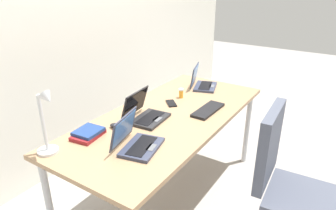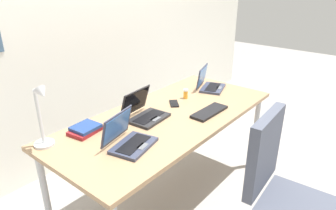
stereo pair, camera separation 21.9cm
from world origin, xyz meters
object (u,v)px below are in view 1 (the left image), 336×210
Objects in this scene: laptop_back_left at (145,114)px; book_stack at (88,133)px; computer_mouse at (116,126)px; office_chair at (290,199)px; laptop_center at (202,83)px; desk_lamp at (47,123)px; laptop_near_mouse at (136,141)px; external_keyboard at (208,110)px; pill_bottle at (181,93)px; cell_phone at (171,103)px.

book_stack is (-0.40, 0.15, -0.02)m from laptop_back_left.
computer_mouse is 1.20m from office_chair.
desk_lamp is at bearing 171.71° from laptop_center.
office_chair is (-0.66, -0.98, -0.38)m from laptop_center.
office_chair is at bearing -65.07° from book_stack.
laptop_near_mouse is 0.29m from computer_mouse.
laptop_back_left is 1.39× the size of book_stack.
desk_lamp reaches higher than laptop_back_left.
external_keyboard is at bearing 72.14° from office_chair.
laptop_back_left is 3.77× the size of pill_bottle.
laptop_near_mouse is at bearing -79.79° from book_stack.
laptop_near_mouse is 0.85m from pill_bottle.
pill_bottle reaches higher than cell_phone.
desk_lamp reaches higher than pill_bottle.
external_keyboard is at bearing -111.76° from pill_bottle.
cell_phone is at bearing 79.24° from office_chair.
external_keyboard is 0.31m from cell_phone.
external_keyboard is (-0.44, -0.28, -0.03)m from laptop_center.
desk_lamp is at bearing 158.39° from computer_mouse.
laptop_back_left is 0.43m from book_stack.
book_stack is at bearing 100.21° from laptop_near_mouse.
cell_phone is 1.08m from office_chair.
office_chair reaches higher than laptop_near_mouse.
external_keyboard is at bearing -10.09° from laptop_near_mouse.
laptop_center is 1.15m from laptop_near_mouse.
laptop_center is 0.52m from external_keyboard.
computer_mouse is at bearing 147.47° from external_keyboard.
laptop_back_left is 0.48m from external_keyboard.
external_keyboard is (0.70, -0.13, -0.03)m from laptop_near_mouse.
external_keyboard is (0.37, -0.31, -0.03)m from laptop_back_left.
cell_phone is (0.55, -0.08, -0.01)m from computer_mouse.
laptop_back_left is at bearing 179.91° from pill_bottle.
computer_mouse is at bearing -22.05° from book_stack.
laptop_back_left is 0.33m from cell_phone.
desk_lamp reaches higher than book_stack.
book_stack is at bearing -5.83° from desk_lamp.
laptop_center is 4.00× the size of pill_bottle.
desk_lamp is at bearing 174.17° from book_stack.
desk_lamp reaches higher than external_keyboard.
office_chair reaches higher than computer_mouse.
office_chair is (-0.35, -1.01, -0.38)m from pill_bottle.
office_chair is (-0.19, -1.00, -0.35)m from cell_phone.
laptop_near_mouse is at bearing 120.21° from office_chair.
laptop_back_left reaches higher than computer_mouse.
pill_bottle is at bearing -8.98° from desk_lamp.
laptop_near_mouse is (-1.14, -0.15, 0.00)m from laptop_center.
laptop_near_mouse is at bearing -123.28° from computer_mouse.
laptop_back_left is at bearing 98.00° from office_chair.
pill_bottle is at bearing -9.88° from book_stack.
laptop_back_left reaches higher than pill_bottle.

